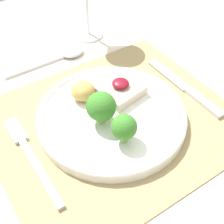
# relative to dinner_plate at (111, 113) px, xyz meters

# --- Properties ---
(dining_table) EXTENTS (1.43, 1.16, 0.78)m
(dining_table) POSITION_rel_dinner_plate_xyz_m (-0.00, -0.01, -0.10)
(dining_table) COLOR beige
(dining_table) RESTS_ON ground_plane
(placemat) EXTENTS (0.43, 0.37, 0.00)m
(placemat) POSITION_rel_dinner_plate_xyz_m (-0.00, -0.01, -0.02)
(placemat) COLOR #9E895B
(placemat) RESTS_ON dining_table
(dinner_plate) EXTENTS (0.27, 0.27, 0.08)m
(dinner_plate) POSITION_rel_dinner_plate_xyz_m (0.00, 0.00, 0.00)
(dinner_plate) COLOR white
(dinner_plate) RESTS_ON placemat
(fork) EXTENTS (0.02, 0.21, 0.01)m
(fork) POSITION_rel_dinner_plate_xyz_m (-0.16, 0.01, -0.01)
(fork) COLOR silver
(fork) RESTS_ON placemat
(knife) EXTENTS (0.02, 0.21, 0.01)m
(knife) POSITION_rel_dinner_plate_xyz_m (0.17, -0.02, -0.01)
(knife) COLOR silver
(knife) RESTS_ON placemat
(spoon) EXTENTS (0.19, 0.05, 0.02)m
(spoon) POSITION_rel_dinner_plate_xyz_m (0.02, 0.23, -0.01)
(spoon) COLOR silver
(spoon) RESTS_ON dining_table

